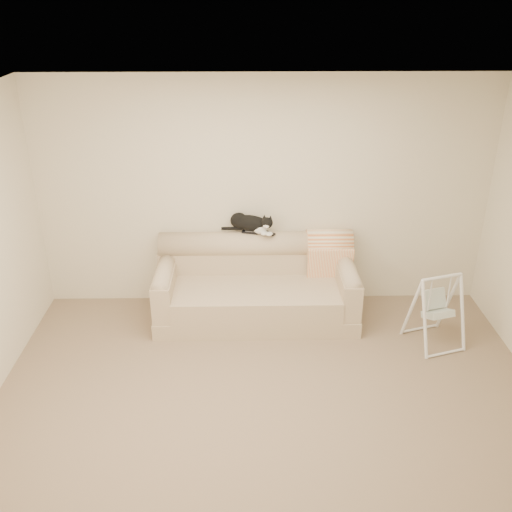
{
  "coord_description": "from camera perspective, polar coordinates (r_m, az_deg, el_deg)",
  "views": [
    {
      "loc": [
        -0.2,
        -3.95,
        3.4
      ],
      "look_at": [
        -0.1,
        1.27,
        0.9
      ],
      "focal_mm": 40.0,
      "sensor_mm": 36.0,
      "label": 1
    }
  ],
  "objects": [
    {
      "name": "ground_plane",
      "position": [
        5.22,
        1.4,
        -15.08
      ],
      "size": [
        5.0,
        5.0,
        0.0
      ],
      "primitive_type": "plane",
      "color": "#7C6551",
      "rests_on": "ground"
    },
    {
      "name": "tuxedo_cat",
      "position": [
        6.3,
        -0.56,
        3.3
      ],
      "size": [
        0.59,
        0.38,
        0.23
      ],
      "color": "black",
      "rests_on": "sofa"
    },
    {
      "name": "throw_blanket",
      "position": [
        6.45,
        7.33,
        0.88
      ],
      "size": [
        0.51,
        0.38,
        0.58
      ],
      "color": "orange",
      "rests_on": "sofa"
    },
    {
      "name": "sofa",
      "position": [
        6.35,
        0.01,
        -3.1
      ],
      "size": [
        2.2,
        0.93,
        0.9
      ],
      "color": "tan",
      "rests_on": "ground"
    },
    {
      "name": "remote_a",
      "position": [
        6.32,
        -0.61,
        2.41
      ],
      "size": [
        0.19,
        0.09,
        0.03
      ],
      "color": "black",
      "rests_on": "sofa"
    },
    {
      "name": "baby_swing",
      "position": [
        6.13,
        17.61,
        -5.1
      ],
      "size": [
        0.61,
        0.63,
        0.79
      ],
      "color": "white",
      "rests_on": "ground"
    },
    {
      "name": "room_shell",
      "position": [
        4.38,
        1.61,
        0.25
      ],
      "size": [
        5.04,
        4.04,
        2.6
      ],
      "color": "beige",
      "rests_on": "ground"
    },
    {
      "name": "remote_b",
      "position": [
        6.31,
        1.25,
        2.35
      ],
      "size": [
        0.16,
        0.15,
        0.02
      ],
      "color": "black",
      "rests_on": "sofa"
    }
  ]
}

